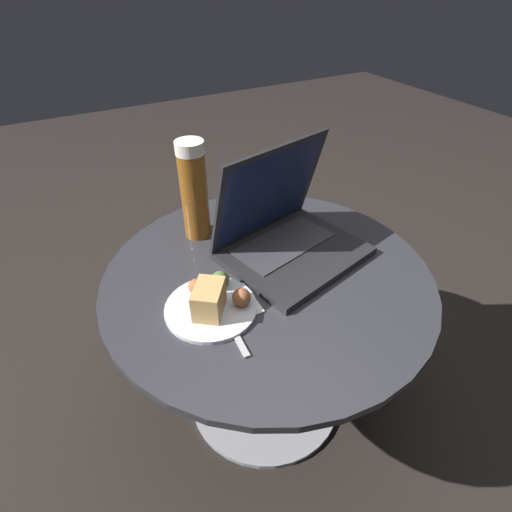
{
  "coord_description": "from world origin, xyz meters",
  "views": [
    {
      "loc": [
        -0.36,
        -0.6,
        1.07
      ],
      "look_at": [
        -0.04,
        -0.01,
        0.55
      ],
      "focal_mm": 28.0,
      "sensor_mm": 36.0,
      "label": 1
    }
  ],
  "objects": [
    {
      "name": "snack_plate",
      "position": [
        -0.16,
        -0.04,
        0.5
      ],
      "size": [
        0.19,
        0.19,
        0.07
      ],
      "color": "silver",
      "rests_on": "table"
    },
    {
      "name": "fork",
      "position": [
        -0.14,
        -0.08,
        0.48
      ],
      "size": [
        0.03,
        0.2,
        0.01
      ],
      "color": "#B2B2B7",
      "rests_on": "table"
    },
    {
      "name": "napkin",
      "position": [
        -0.14,
        -0.05,
        0.48
      ],
      "size": [
        0.14,
        0.1,
        0.0
      ],
      "color": "silver",
      "rests_on": "table"
    },
    {
      "name": "laptop",
      "position": [
        0.08,
        0.05,
        0.53
      ],
      "size": [
        0.36,
        0.32,
        0.26
      ],
      "color": "#232326",
      "rests_on": "table"
    },
    {
      "name": "beer_glass",
      "position": [
        -0.08,
        0.22,
        0.61
      ],
      "size": [
        0.07,
        0.07,
        0.25
      ],
      "color": "brown",
      "rests_on": "table"
    },
    {
      "name": "table",
      "position": [
        0.0,
        0.0,
        0.35
      ],
      "size": [
        0.75,
        0.75,
        0.48
      ],
      "color": "#9E9EA3",
      "rests_on": "ground_plane"
    },
    {
      "name": "ground_plane",
      "position": [
        0.0,
        0.0,
        0.0
      ],
      "size": [
        6.0,
        6.0,
        0.0
      ],
      "primitive_type": "plane",
      "color": "black"
    }
  ]
}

